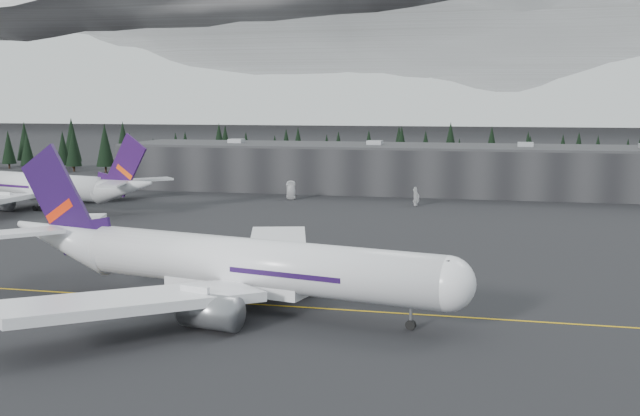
% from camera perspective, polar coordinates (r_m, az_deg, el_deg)
% --- Properties ---
extents(ground, '(1400.00, 1400.00, 0.00)m').
position_cam_1_polar(ground, '(98.89, -2.75, -6.67)').
color(ground, black).
rests_on(ground, ground).
extents(taxiline, '(400.00, 0.40, 0.02)m').
position_cam_1_polar(taxiline, '(97.03, -3.08, -6.95)').
color(taxiline, gold).
rests_on(taxiline, ground).
extents(terminal, '(160.00, 30.00, 12.60)m').
position_cam_1_polar(terminal, '(219.36, 6.48, 2.83)').
color(terminal, black).
rests_on(terminal, ground).
extents(treeline, '(360.00, 20.00, 15.00)m').
position_cam_1_polar(treeline, '(255.92, 7.52, 3.76)').
color(treeline, black).
rests_on(treeline, ground).
extents(mountain_ridge, '(4400.00, 900.00, 420.00)m').
position_cam_1_polar(mountain_ridge, '(1092.53, 12.26, 6.16)').
color(mountain_ridge, white).
rests_on(mountain_ridge, ground).
extents(jet_main, '(63.32, 57.84, 18.86)m').
position_cam_1_polar(jet_main, '(96.99, -7.32, -3.79)').
color(jet_main, white).
rests_on(jet_main, ground).
extents(jet_parked, '(58.88, 53.59, 17.66)m').
position_cam_1_polar(jet_parked, '(193.53, -18.71, 1.45)').
color(jet_parked, silver).
rests_on(jet_parked, ground).
extents(gse_vehicle_a, '(2.27, 4.82, 1.33)m').
position_cam_1_polar(gse_vehicle_a, '(199.91, -2.06, 0.79)').
color(gse_vehicle_a, silver).
rests_on(gse_vehicle_a, ground).
extents(gse_vehicle_b, '(4.77, 2.56, 1.54)m').
position_cam_1_polar(gse_vehicle_b, '(189.10, 6.87, 0.38)').
color(gse_vehicle_b, silver).
rests_on(gse_vehicle_b, ground).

